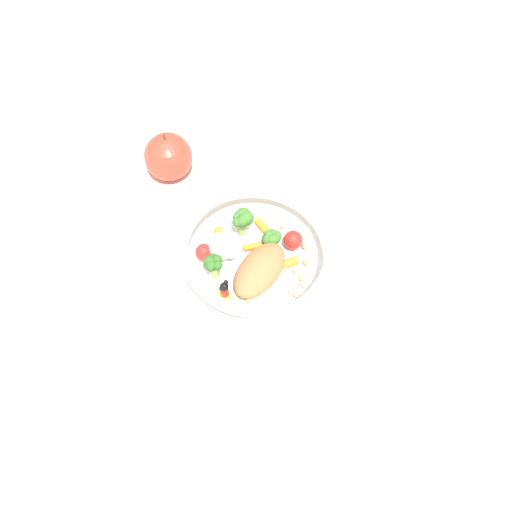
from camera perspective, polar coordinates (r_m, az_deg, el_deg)
ground_plane at (r=0.78m, az=1.06°, el=-1.05°), size 2.40×2.40×0.00m
food_container at (r=0.76m, az=-0.31°, el=0.01°), size 0.21×0.21×0.06m
loose_apple at (r=0.87m, az=-9.36°, el=10.43°), size 0.08×0.08×0.09m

